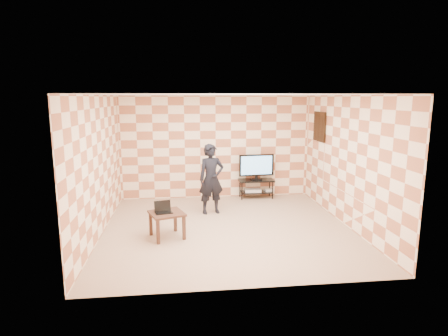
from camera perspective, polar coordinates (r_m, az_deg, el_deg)
The scene contains 14 objects.
floor at distance 7.82m, azimuth 0.52°, elevation -9.13°, with size 5.00×5.00×0.00m, color tan.
wall_back at distance 9.92m, azimuth -1.28°, elevation 3.16°, with size 5.00×0.02×2.70m, color #FFE8C5.
wall_front at distance 5.05m, azimuth 4.12°, elevation -4.26°, with size 5.00×0.02×2.70m, color #FFE8C5.
wall_left at distance 7.57m, azimuth -18.58°, elevation 0.24°, with size 0.02×5.00×2.70m, color #FFE8C5.
wall_right at distance 8.16m, azimuth 18.22°, elevation 0.98°, with size 0.02×5.00×2.70m, color #FFE8C5.
ceiling at distance 7.35m, azimuth 0.56°, elevation 11.07°, with size 5.00×5.00×0.02m, color white.
wall_art at distance 9.50m, azimuth 14.36°, elevation 6.13°, with size 0.04×0.72×0.72m.
tv_stand at distance 10.02m, azimuth 4.92°, elevation -2.54°, with size 0.93×0.42×0.50m.
tv at distance 9.91m, azimuth 4.96°, elevation 0.35°, with size 0.94×0.20×0.68m.
dvd_player at distance 10.05m, azimuth 4.39°, elevation -3.40°, with size 0.42×0.30×0.07m, color silver.
game_console at distance 10.15m, azimuth 6.85°, elevation -3.36°, with size 0.23×0.17×0.05m, color silver.
side_table at distance 7.28m, azimuth -8.71°, elevation -7.36°, with size 0.77×0.77×0.50m.
laptop at distance 7.26m, azimuth -9.25°, elevation -6.29°, with size 0.36×0.31×0.21m.
person at distance 8.60m, azimuth -1.95°, elevation -1.69°, with size 0.59×0.39×1.62m, color black.
Camera 1 is at (-0.93, -7.29, 2.65)m, focal length 30.00 mm.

